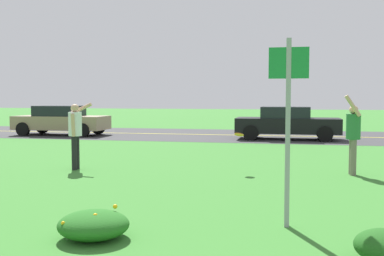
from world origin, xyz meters
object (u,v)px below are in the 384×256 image
at_px(car_black_center_left, 287,123).
at_px(car_tan_leftmost, 61,120).
at_px(sign_post_near_path, 288,114).
at_px(person_thrower_white_shirt, 75,130).
at_px(person_catcher_green_shirt, 353,133).
at_px(frisbee_orange, 239,135).

bearing_deg(car_black_center_left, car_tan_leftmost, 180.00).
height_order(sign_post_near_path, car_black_center_left, sign_post_near_path).
relative_size(person_thrower_white_shirt, car_tan_leftmost, 0.39).
bearing_deg(car_tan_leftmost, person_catcher_green_shirt, -36.38).
distance_m(sign_post_near_path, car_black_center_left, 14.22).
distance_m(sign_post_near_path, frisbee_orange, 4.95).
relative_size(sign_post_near_path, person_catcher_green_shirt, 1.40).
xyz_separation_m(frisbee_orange, car_tan_leftmost, (-9.85, 9.45, -0.20)).
relative_size(person_catcher_green_shirt, car_tan_leftmost, 0.43).
distance_m(person_catcher_green_shirt, car_tan_leftmost, 15.62).
height_order(sign_post_near_path, car_tan_leftmost, sign_post_near_path).
relative_size(person_catcher_green_shirt, car_black_center_left, 0.43).
distance_m(sign_post_near_path, person_catcher_green_shirt, 5.19).
bearing_deg(person_thrower_white_shirt, car_black_center_left, 62.02).
bearing_deg(frisbee_orange, car_black_center_left, 83.54).
bearing_deg(frisbee_orange, person_thrower_white_shirt, -173.94).
height_order(person_thrower_white_shirt, person_catcher_green_shirt, person_catcher_green_shirt).
height_order(frisbee_orange, car_tan_leftmost, car_tan_leftmost).
distance_m(person_thrower_white_shirt, car_tan_leftmost, 11.40).
bearing_deg(car_tan_leftmost, car_black_center_left, 0.00).
height_order(person_thrower_white_shirt, frisbee_orange, person_thrower_white_shirt).
distance_m(sign_post_near_path, person_thrower_white_shirt, 6.94).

